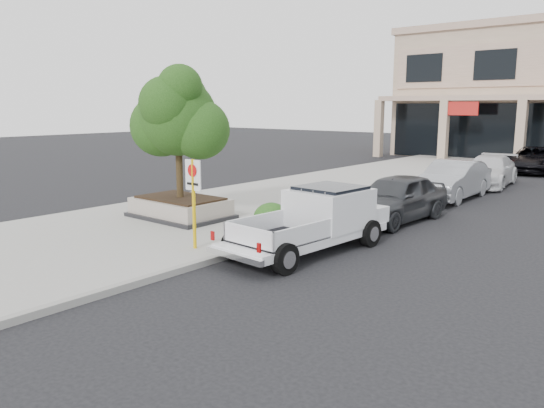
{
  "coord_description": "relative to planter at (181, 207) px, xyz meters",
  "views": [
    {
      "loc": [
        7.55,
        -8.68,
        3.76
      ],
      "look_at": [
        -0.99,
        1.5,
        1.3
      ],
      "focal_mm": 35.0,
      "sensor_mm": 36.0,
      "label": 1
    }
  ],
  "objects": [
    {
      "name": "planter",
      "position": [
        0.0,
        0.0,
        0.0
      ],
      "size": [
        3.2,
        2.2,
        0.68
      ],
      "color": "black",
      "rests_on": "sidewalk"
    },
    {
      "name": "hedge",
      "position": [
        3.89,
        0.04,
        0.14
      ],
      "size": [
        1.1,
        0.99,
        0.93
      ],
      "primitive_type": "ellipsoid",
      "color": "#154A17",
      "rests_on": "sidewalk"
    },
    {
      "name": "planter_tree",
      "position": [
        0.13,
        0.15,
        2.94
      ],
      "size": [
        2.9,
        2.55,
        4.0
      ],
      "color": "#2E2212",
      "rests_on": "planter"
    },
    {
      "name": "curb_car_d",
      "position": [
        5.33,
        21.65,
        0.26
      ],
      "size": [
        2.82,
        5.44,
        1.47
      ],
      "primitive_type": "imported",
      "rotation": [
        0.0,
        0.0,
        0.07
      ],
      "color": "black",
      "rests_on": "ground"
    },
    {
      "name": "curb_car_a",
      "position": [
        5.38,
        4.61,
        0.31
      ],
      "size": [
        2.12,
        4.69,
        1.56
      ],
      "primitive_type": "imported",
      "rotation": [
        0.0,
        0.0,
        -0.06
      ],
      "color": "#313337",
      "rests_on": "ground"
    },
    {
      "name": "ground",
      "position": [
        5.75,
        -2.49,
        -0.48
      ],
      "size": [
        120.0,
        120.0,
        0.0
      ],
      "primitive_type": "plane",
      "color": "black",
      "rests_on": "ground"
    },
    {
      "name": "sidewalk",
      "position": [
        0.25,
        3.51,
        -0.4
      ],
      "size": [
        8.0,
        52.0,
        0.15
      ],
      "primitive_type": "cube",
      "color": "gray",
      "rests_on": "ground"
    },
    {
      "name": "curb_car_c",
      "position": [
        5.1,
        14.67,
        0.24
      ],
      "size": [
        2.51,
        5.13,
        1.44
      ],
      "primitive_type": "imported",
      "rotation": [
        0.0,
        0.0,
        0.1
      ],
      "color": "silver",
      "rests_on": "ground"
    },
    {
      "name": "curb",
      "position": [
        4.2,
        3.51,
        -0.4
      ],
      "size": [
        0.2,
        52.0,
        0.15
      ],
      "primitive_type": "cube",
      "color": "gray",
      "rests_on": "ground"
    },
    {
      "name": "pickup_truck",
      "position": [
        5.4,
        -0.36,
        0.35
      ],
      "size": [
        2.31,
        5.38,
        1.65
      ],
      "primitive_type": null,
      "rotation": [
        0.0,
        0.0,
        -0.07
      ],
      "color": "white",
      "rests_on": "ground"
    },
    {
      "name": "curb_car_b",
      "position": [
        5.17,
        10.0,
        0.31
      ],
      "size": [
        1.72,
        4.76,
        1.56
      ],
      "primitive_type": "imported",
      "rotation": [
        0.0,
        0.0,
        0.01
      ],
      "color": "#9B9DA2",
      "rests_on": "ground"
    },
    {
      "name": "no_parking_sign",
      "position": [
        3.28,
        -2.32,
        1.16
      ],
      "size": [
        0.55,
        0.09,
        2.3
      ],
      "color": "#EBB70C",
      "rests_on": "sidewalk"
    }
  ]
}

